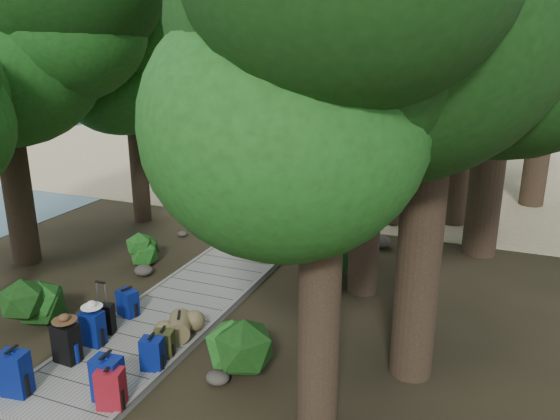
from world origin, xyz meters
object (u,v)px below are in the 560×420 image
at_px(backpack_left_a, 15,371).
at_px(backpack_left_b, 66,341).
at_px(lone_suitcase_on_sand, 327,188).
at_px(kayak, 269,176).
at_px(backpack_left_d, 128,302).
at_px(suitcase_on_boardwalk, 104,318).
at_px(sun_lounger, 426,183).
at_px(backpack_right_d, 164,342).
at_px(duffel_right_khaki, 180,326).
at_px(backpack_left_c, 93,326).
at_px(backpack_right_a, 111,387).
at_px(backpack_right_c, 152,352).
at_px(backpack_right_b, 108,377).

relative_size(backpack_left_a, backpack_left_b, 1.04).
height_order(lone_suitcase_on_sand, kayak, lone_suitcase_on_sand).
relative_size(backpack_left_d, suitcase_on_boardwalk, 1.02).
bearing_deg(sun_lounger, kayak, -168.93).
bearing_deg(backpack_right_d, backpack_left_a, -145.86).
bearing_deg(backpack_left_b, backpack_right_d, 30.91).
bearing_deg(suitcase_on_boardwalk, duffel_right_khaki, 3.80).
distance_m(backpack_left_d, suitcase_on_boardwalk, 0.72).
bearing_deg(backpack_left_b, lone_suitcase_on_sand, 88.97).
height_order(backpack_left_b, duffel_right_khaki, backpack_left_b).
bearing_deg(backpack_left_c, backpack_right_a, -43.51).
distance_m(backpack_right_a, kayak, 14.44).
height_order(backpack_right_d, lone_suitcase_on_sand, backpack_right_d).
relative_size(backpack_right_c, backpack_right_d, 1.18).
bearing_deg(kayak, sun_lounger, -13.57).
bearing_deg(lone_suitcase_on_sand, backpack_right_d, -82.94).
relative_size(backpack_left_c, backpack_left_d, 1.21).
xyz_separation_m(backpack_right_a, lone_suitcase_on_sand, (-0.57, 12.50, -0.14)).
height_order(backpack_left_d, sun_lounger, backpack_left_d).
relative_size(backpack_left_a, sun_lounger, 0.42).
height_order(backpack_left_c, duffel_right_khaki, backpack_left_c).
xyz_separation_m(backpack_left_c, backpack_right_a, (1.42, -1.30, -0.01)).
distance_m(backpack_left_c, backpack_right_b, 1.73).
height_order(suitcase_on_boardwalk, lone_suitcase_on_sand, suitcase_on_boardwalk).
distance_m(backpack_right_a, duffel_right_khaki, 2.12).
distance_m(backpack_left_b, backpack_right_c, 1.50).
bearing_deg(duffel_right_khaki, backpack_left_d, 139.06).
xyz_separation_m(backpack_right_a, sun_lounger, (2.57, 14.60, -0.15)).
bearing_deg(backpack_right_a, backpack_right_c, 75.95).
distance_m(backpack_right_c, duffel_right_khaki, 1.06).
distance_m(backpack_left_a, backpack_right_b, 1.45).
bearing_deg(kayak, duffel_right_khaki, -93.71).
bearing_deg(lone_suitcase_on_sand, sun_lounger, 38.19).
bearing_deg(backpack_left_b, duffel_right_khaki, 49.88).
bearing_deg(backpack_right_a, backpack_right_d, 77.64).
bearing_deg(kayak, backpack_right_b, -95.81).
relative_size(duffel_right_khaki, kayak, 0.22).
height_order(backpack_right_a, backpack_right_b, backpack_right_b).
bearing_deg(kayak, lone_suitcase_on_sand, -47.21).
height_order(backpack_right_a, kayak, backpack_right_a).
xyz_separation_m(backpack_left_b, backpack_right_c, (1.46, 0.34, -0.07)).
distance_m(backpack_left_b, duffel_right_khaki, 1.92).
xyz_separation_m(backpack_right_c, lone_suitcase_on_sand, (-0.56, 11.44, -0.10)).
height_order(backpack_right_d, duffel_right_khaki, backpack_right_d).
distance_m(backpack_left_c, duffel_right_khaki, 1.51).
height_order(backpack_left_b, sun_lounger, backpack_left_b).
bearing_deg(backpack_left_c, backpack_right_d, 5.30).
bearing_deg(sun_lounger, backpack_right_d, -95.76).
xyz_separation_m(backpack_left_a, lone_suitcase_on_sand, (0.97, 12.78, -0.19)).
xyz_separation_m(backpack_left_b, backpack_right_b, (1.32, -0.59, 0.01)).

